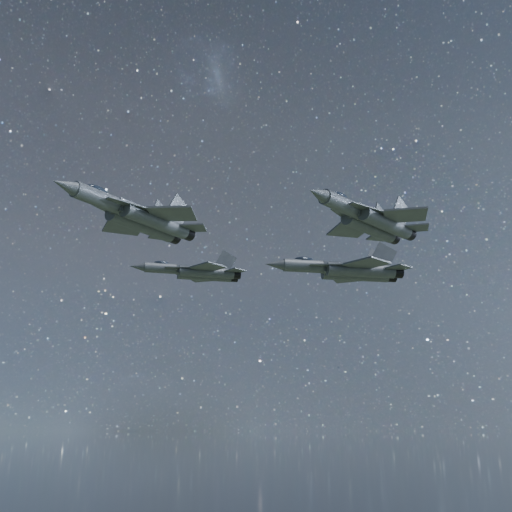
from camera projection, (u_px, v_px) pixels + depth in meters
jet_lead at (139, 216)px, 56.93m from camera, size 16.83×11.19×4.28m
jet_left at (197, 272)px, 86.03m from camera, size 16.41×10.92×4.17m
jet_right at (370, 219)px, 54.01m from camera, size 15.35×10.51×3.85m
jet_slot at (347, 270)px, 82.65m from camera, size 19.70×12.94×5.06m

